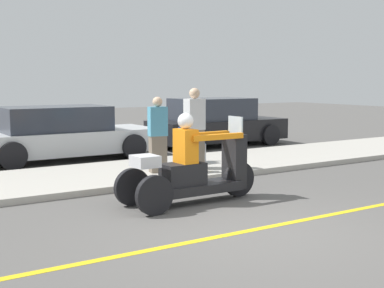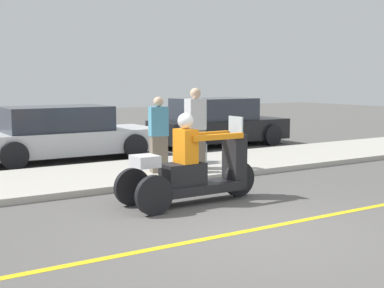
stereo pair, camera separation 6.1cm
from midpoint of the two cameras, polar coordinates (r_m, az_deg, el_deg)
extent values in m
plane|color=#565451|center=(7.32, 6.49, -9.16)|extent=(60.00, 60.00, 0.00)
cube|color=gold|center=(7.45, 7.74, -8.87)|extent=(24.00, 0.12, 0.01)
cube|color=#B2ADA3|center=(11.16, -8.56, -3.30)|extent=(28.00, 2.80, 0.12)
cylinder|color=black|center=(9.32, 5.21, -3.74)|extent=(0.61, 0.10, 0.61)
cylinder|color=black|center=(8.01, -3.84, -5.48)|extent=(0.61, 0.10, 0.61)
cylinder|color=black|center=(8.65, -6.20, -4.58)|extent=(0.61, 0.10, 0.61)
cube|color=black|center=(8.78, 0.20, -4.77)|extent=(1.72, 0.52, 0.15)
cube|color=black|center=(8.65, -0.76, -3.23)|extent=(0.69, 0.41, 0.36)
cube|color=black|center=(9.21, 4.74, -1.80)|extent=(0.24, 0.41, 0.93)
cube|color=silver|center=(9.15, 4.88, 2.02)|extent=(0.03, 0.37, 0.30)
cube|color=silver|center=(8.26, -4.83, -1.83)|extent=(0.36, 0.41, 0.18)
cube|color=orange|center=(8.60, -0.48, -0.22)|extent=(0.26, 0.38, 0.55)
sphere|color=white|center=(8.56, -0.49, 2.47)|extent=(0.26, 0.26, 0.26)
cube|color=#515156|center=(8.64, 0.68, -3.24)|extent=(0.14, 0.14, 0.36)
cube|color=#515156|center=(8.84, -0.18, -3.01)|extent=(0.14, 0.14, 0.36)
cube|color=orange|center=(8.70, 2.98, 0.76)|extent=(0.99, 0.09, 0.09)
cube|color=orange|center=(9.02, 1.50, 0.99)|extent=(0.99, 0.09, 0.09)
cube|color=#726656|center=(11.01, -3.41, -1.08)|extent=(0.37, 0.28, 0.75)
cube|color=#4C99B7|center=(10.93, -3.44, 2.43)|extent=(0.40, 0.29, 0.60)
sphere|color=beige|center=(10.91, -3.45, 4.52)|extent=(0.20, 0.20, 0.20)
cube|color=#726656|center=(11.44, 0.52, -0.55)|extent=(0.38, 0.26, 0.84)
cube|color=silver|center=(11.36, 0.52, 3.19)|extent=(0.42, 0.26, 0.66)
sphere|color=beige|center=(11.34, 0.52, 5.43)|extent=(0.23, 0.23, 0.23)
cylinder|color=#A5A8AD|center=(11.94, 0.02, -1.20)|extent=(0.02, 0.02, 0.44)
cylinder|color=#A5A8AD|center=(12.20, 1.70, -1.03)|extent=(0.02, 0.02, 0.44)
cylinder|color=#A5A8AD|center=(12.30, -1.17, -0.96)|extent=(0.02, 0.02, 0.44)
cylinder|color=#A5A8AD|center=(12.55, 0.49, -0.80)|extent=(0.02, 0.02, 0.44)
cube|color=#1E479E|center=(12.22, 0.26, 0.07)|extent=(0.46, 0.46, 0.02)
cube|color=#1E479E|center=(12.37, -0.33, 1.00)|extent=(0.44, 0.05, 0.38)
cube|color=silver|center=(13.90, -13.21, 0.27)|extent=(4.66, 1.77, 0.57)
cube|color=#2D333D|center=(13.78, -14.19, 2.65)|extent=(2.56, 1.59, 0.61)
cylinder|color=black|center=(13.70, -5.98, -0.28)|extent=(0.64, 0.22, 0.64)
cylinder|color=black|center=(15.29, -8.95, 0.42)|extent=(0.64, 0.22, 0.64)
cylinder|color=black|center=(12.65, -18.33, -1.19)|extent=(0.64, 0.22, 0.64)
cube|color=black|center=(16.47, 3.06, 1.54)|extent=(4.25, 1.70, 0.63)
cube|color=#2D333D|center=(16.30, 2.47, 3.75)|extent=(2.34, 1.53, 0.66)
cylinder|color=black|center=(16.68, 8.63, 0.95)|extent=(0.64, 0.22, 0.64)
cylinder|color=black|center=(17.99, 5.05, 1.43)|extent=(0.64, 0.22, 0.64)
cylinder|color=black|center=(15.01, 0.67, 0.38)|extent=(0.64, 0.22, 0.64)
cylinder|color=black|center=(16.46, -2.58, 0.95)|extent=(0.64, 0.22, 0.64)
camera|label=1|loc=(0.03, -89.80, 0.02)|focal=50.00mm
camera|label=2|loc=(0.03, 90.20, -0.02)|focal=50.00mm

